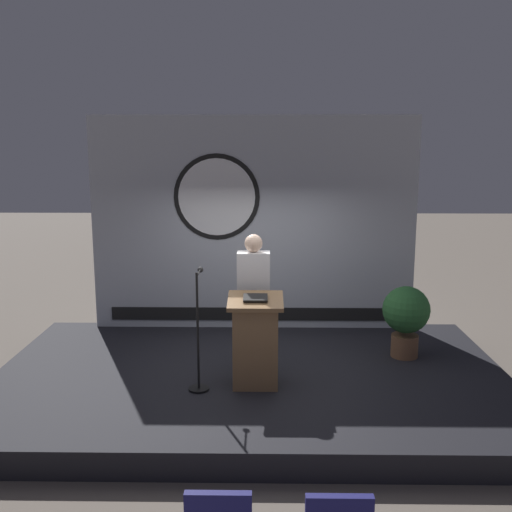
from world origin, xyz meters
The scene contains 7 objects.
ground_plane centered at (0.00, 0.00, 0.00)m, with size 40.00×40.00×0.00m, color #6B6056.
stage_platform centered at (0.00, 0.00, 0.15)m, with size 6.40×4.00×0.30m, color black.
banner_display centered at (-0.02, 1.85, 1.92)m, with size 4.91×0.12×3.24m.
podium centered at (0.07, -0.43, 0.84)m, with size 0.64×0.50×1.10m.
speaker_person centered at (0.04, 0.05, 1.19)m, with size 0.40×0.26×1.73m.
microphone_stand centered at (-0.59, -0.52, 0.79)m, with size 0.24×0.53×1.40m.
potted_plant centered at (2.05, 0.56, 0.88)m, with size 0.63×0.63×0.96m.
Camera 1 is at (0.17, -6.94, 3.10)m, focal length 40.95 mm.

